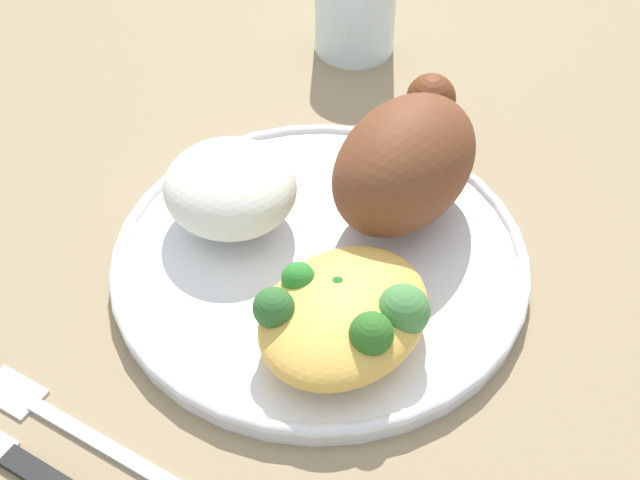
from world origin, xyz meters
name	(u,v)px	position (x,y,z in m)	size (l,w,h in m)	color
ground_plane	(320,268)	(0.00, 0.00, 0.00)	(2.00, 2.00, 0.00)	#947E5C
plate	(320,259)	(0.00, 0.00, 0.01)	(0.26, 0.26, 0.01)	white
roasted_chicken	(406,161)	(0.06, -0.02, 0.05)	(0.12, 0.08, 0.08)	brown
rice_pile	(230,188)	(-0.01, 0.06, 0.04)	(0.08, 0.08, 0.05)	white
mac_cheese_with_broccoli	(345,314)	(-0.04, -0.05, 0.03)	(0.11, 0.09, 0.04)	#ECB34D
fork	(74,427)	(-0.17, 0.04, 0.00)	(0.03, 0.14, 0.01)	silver
knife	(8,455)	(-0.20, 0.05, 0.00)	(0.03, 0.19, 0.01)	black
water_glass	(355,5)	(0.22, 0.12, 0.04)	(0.06, 0.06, 0.08)	silver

